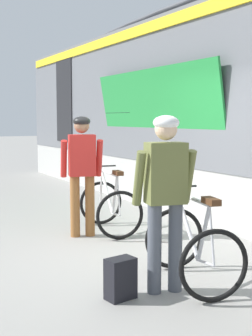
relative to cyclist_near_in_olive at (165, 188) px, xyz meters
name	(u,v)px	position (x,y,z in m)	size (l,w,h in m)	color
ground_plane	(129,252)	(0.34, 1.35, -1.05)	(80.00, 80.00, 0.00)	gray
cyclist_near_in_olive	(165,188)	(0.00, 0.00, 0.00)	(0.65, 0.40, 1.76)	#4C515B
cyclist_far_in_red	(82,165)	(0.15, 2.41, 0.00)	(0.66, 0.42, 1.76)	#935B2D
bicycle_near_silver	(193,247)	(0.37, 0.04, -0.65)	(0.94, 1.21, 0.99)	black
bicycle_far_white	(110,206)	(0.63, 2.46, -0.65)	(0.89, 1.18, 0.99)	black
backpack_on_platform	(121,279)	(-0.48, 0.05, -0.85)	(0.28, 0.18, 0.40)	black
water_bottle_near_the_bikes	(156,235)	(0.92, 1.59, -0.95)	(0.07, 0.07, 0.21)	red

